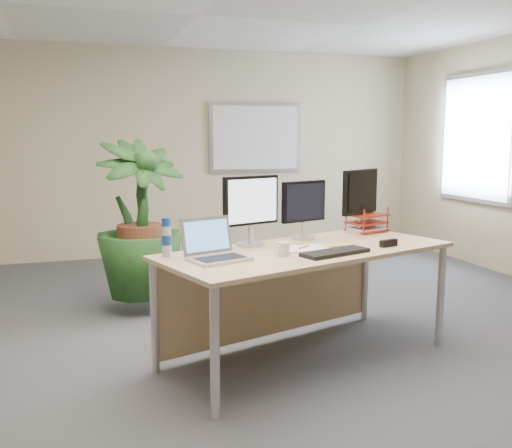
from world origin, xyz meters
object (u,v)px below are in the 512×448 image
object	(u,v)px
monitor_right	(304,206)
laptop	(214,249)
floor_plant	(140,229)
monitor_left	(251,206)
desk	(296,269)

from	to	relation	value
monitor_right	laptop	bearing A→B (deg)	-149.29
floor_plant	laptop	world-z (taller)	floor_plant
monitor_left	monitor_right	xyz separation A→B (m)	(0.46, 0.13, -0.03)
monitor_left	laptop	xyz separation A→B (m)	(-0.36, -0.35, -0.22)
desk	monitor_right	bearing A→B (deg)	57.79
monitor_left	floor_plant	bearing A→B (deg)	117.07
monitor_right	monitor_left	bearing A→B (deg)	-164.21
monitor_right	laptop	world-z (taller)	monitor_right
floor_plant	monitor_left	size ratio (longest dim) A/B	3.02
desk	floor_plant	bearing A→B (deg)	124.57
floor_plant	monitor_left	distance (m)	1.46
desk	laptop	xyz separation A→B (m)	(-0.66, -0.24, 0.23)
desk	monitor_left	bearing A→B (deg)	159.44
desk	monitor_left	world-z (taller)	monitor_left
floor_plant	laptop	bearing A→B (deg)	-79.84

